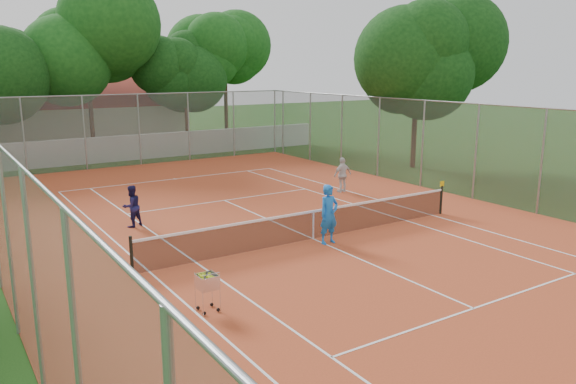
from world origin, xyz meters
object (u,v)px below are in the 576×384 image
player_far_right (343,175)px  ball_hopper (207,291)px  player_near (329,214)px  tennis_net (313,224)px  player_far_left (132,206)px  clubhouse (58,114)px

player_far_right → ball_hopper: (-10.36, -8.20, -0.30)m
player_near → ball_hopper: 5.96m
player_near → tennis_net: bearing=100.7°
tennis_net → player_near: bearing=-76.0°
player_near → player_far_left: size_ratio=1.29×
player_far_right → ball_hopper: player_far_right is taller
clubhouse → player_far_right: size_ratio=10.53×
tennis_net → player_far_right: player_far_right is taller
ball_hopper → player_near: bearing=38.4°
player_far_right → ball_hopper: size_ratio=1.63×
clubhouse → player_near: clubhouse is taller
clubhouse → player_far_left: size_ratio=11.21×
clubhouse → ball_hopper: 32.39m
clubhouse → player_far_left: clubhouse is taller
player_far_right → ball_hopper: bearing=38.8°
player_near → player_far_right: player_near is taller
player_far_left → player_far_right: (9.61, 0.42, 0.05)m
ball_hopper → clubhouse: bearing=97.1°
player_near → player_far_right: 7.54m
player_near → clubhouse: bearing=90.9°
tennis_net → player_far_right: size_ratio=7.63×
clubhouse → player_near: 29.72m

